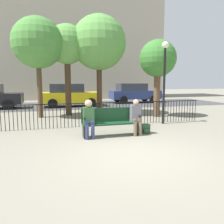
{
  "coord_description": "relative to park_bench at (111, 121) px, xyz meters",
  "views": [
    {
      "loc": [
        -1.91,
        -4.76,
        1.78
      ],
      "look_at": [
        0.0,
        1.99,
        0.8
      ],
      "focal_mm": 35.0,
      "sensor_mm": 36.0,
      "label": 1
    }
  ],
  "objects": [
    {
      "name": "tree_1",
      "position": [
        -2.4,
        4.51,
        3.09
      ],
      "size": [
        2.44,
        2.44,
        4.84
      ],
      "color": "#4C3823",
      "rests_on": "ground"
    },
    {
      "name": "ground_plane",
      "position": [
        0.0,
        -2.07,
        -0.5
      ],
      "size": [
        80.0,
        80.0,
        0.0
      ],
      "primitive_type": "plane",
      "color": "gray"
    },
    {
      "name": "backpack",
      "position": [
        1.22,
        -0.01,
        -0.34
      ],
      "size": [
        0.29,
        0.25,
        0.32
      ],
      "color": "#284C2D",
      "rests_on": "ground"
    },
    {
      "name": "seated_person_1",
      "position": [
        0.82,
        -0.13,
        0.17
      ],
      "size": [
        0.34,
        0.39,
        1.2
      ],
      "color": "brown",
      "rests_on": "ground"
    },
    {
      "name": "parked_car_2",
      "position": [
        -0.57,
        9.01,
        0.34
      ],
      "size": [
        4.2,
        1.94,
        1.62
      ],
      "color": "yellow",
      "rests_on": "ground"
    },
    {
      "name": "tree_2",
      "position": [
        -1.0,
        4.91,
        3.09
      ],
      "size": [
        2.03,
        2.03,
        4.68
      ],
      "color": "#422D1E",
      "rests_on": "ground"
    },
    {
      "name": "fence_railing",
      "position": [
        -0.02,
        1.66,
        0.06
      ],
      "size": [
        9.01,
        0.03,
        0.95
      ],
      "color": "black",
      "rests_on": "ground"
    },
    {
      "name": "tree_3",
      "position": [
        3.28,
        3.18,
        2.35
      ],
      "size": [
        1.83,
        1.83,
        3.83
      ],
      "color": "brown",
      "rests_on": "ground"
    },
    {
      "name": "seated_person_0",
      "position": [
        -0.77,
        -0.13,
        0.2
      ],
      "size": [
        0.34,
        0.39,
        1.22
      ],
      "color": "navy",
      "rests_on": "ground"
    },
    {
      "name": "tree_0",
      "position": [
        0.65,
        4.74,
        3.28
      ],
      "size": [
        2.85,
        2.85,
        5.23
      ],
      "color": "#422D1E",
      "rests_on": "ground"
    },
    {
      "name": "street_surface",
      "position": [
        0.0,
        9.93,
        -0.5
      ],
      "size": [
        24.0,
        6.0,
        0.01
      ],
      "color": "#3D3D3F",
      "rests_on": "ground"
    },
    {
      "name": "building_facade",
      "position": [
        0.0,
        17.93,
        7.52
      ],
      "size": [
        20.0,
        6.0,
        16.05
      ],
      "color": "#B2A893",
      "rests_on": "ground"
    },
    {
      "name": "parked_car_1",
      "position": [
        4.92,
        10.47,
        0.34
      ],
      "size": [
        4.2,
        1.94,
        1.62
      ],
      "color": "navy",
      "rests_on": "ground"
    },
    {
      "name": "lamp_post",
      "position": [
        2.67,
        1.39,
        1.77
      ],
      "size": [
        0.28,
        0.28,
        3.4
      ],
      "color": "black",
      "rests_on": "ground"
    },
    {
      "name": "park_bench",
      "position": [
        0.0,
        0.0,
        0.0
      ],
      "size": [
        1.95,
        0.45,
        0.92
      ],
      "color": "#14381E",
      "rests_on": "ground"
    }
  ]
}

